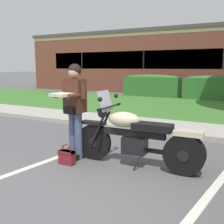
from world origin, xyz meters
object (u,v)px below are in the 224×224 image
(motorcycle, at_px, (140,138))
(hedge_center_left, at_px, (219,87))
(handbag, at_px, (67,156))
(hedge_left, at_px, (152,85))
(rider_person, at_px, (74,104))

(motorcycle, height_order, hedge_center_left, motorcycle)
(handbag, bearing_deg, hedge_left, 102.70)
(rider_person, bearing_deg, motorcycle, 8.46)
(motorcycle, xyz_separation_m, hedge_left, (-3.55, 10.20, 0.16))
(rider_person, xyz_separation_m, hedge_center_left, (1.09, 10.37, -0.36))
(motorcycle, height_order, hedge_left, motorcycle)
(handbag, bearing_deg, hedge_center_left, 84.47)
(hedge_left, bearing_deg, hedge_center_left, 0.00)
(motorcycle, xyz_separation_m, rider_person, (-1.20, -0.18, 0.52))
(rider_person, height_order, hedge_center_left, rider_person)
(hedge_left, relative_size, hedge_center_left, 0.92)
(rider_person, xyz_separation_m, hedge_left, (-2.36, 10.37, -0.36))
(rider_person, distance_m, hedge_center_left, 10.44)
(hedge_left, bearing_deg, rider_person, -77.21)
(handbag, height_order, hedge_left, hedge_left)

